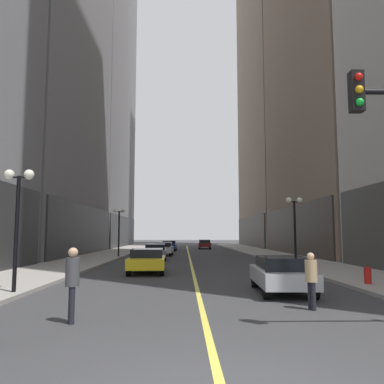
% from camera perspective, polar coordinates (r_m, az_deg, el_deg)
% --- Properties ---
extents(ground_plane, '(200.00, 200.00, 0.00)m').
position_cam_1_polar(ground_plane, '(40.53, -0.44, -9.13)').
color(ground_plane, '#38383A').
extents(sidewalk_left, '(4.50, 78.00, 0.15)m').
position_cam_1_polar(sidewalk_left, '(41.25, -12.12, -8.84)').
color(sidewalk_left, '#9E9991').
rests_on(sidewalk_left, ground).
extents(sidewalk_right, '(4.50, 78.00, 0.15)m').
position_cam_1_polar(sidewalk_right, '(41.46, 11.18, -8.85)').
color(sidewalk_right, '#9E9991').
rests_on(sidewalk_right, ground).
extents(lane_centre_stripe, '(0.16, 70.00, 0.01)m').
position_cam_1_polar(lane_centre_stripe, '(40.53, -0.44, -9.13)').
color(lane_centre_stripe, '#E5D64C').
rests_on(lane_centre_stripe, ground).
extents(building_left_far, '(16.10, 26.00, 61.29)m').
position_cam_1_polar(building_left_far, '(73.60, -15.88, 16.86)').
color(building_left_far, gray).
rests_on(building_left_far, ground).
extents(building_right_mid, '(16.12, 24.00, 43.23)m').
position_cam_1_polar(building_right_mid, '(48.32, 23.29, 18.10)').
color(building_right_mid, gray).
rests_on(building_right_mid, ground).
extents(building_right_far, '(11.49, 26.00, 79.30)m').
position_cam_1_polar(building_right_far, '(77.23, 12.46, 23.02)').
color(building_right_far, gray).
rests_on(building_right_far, ground).
extents(car_silver, '(2.00, 4.25, 1.32)m').
position_cam_1_polar(car_silver, '(15.03, 12.84, -11.39)').
color(car_silver, '#B7B7BC').
rests_on(car_silver, ground).
extents(car_yellow, '(2.12, 4.42, 1.32)m').
position_cam_1_polar(car_yellow, '(22.21, -6.54, -9.73)').
color(car_yellow, yellow).
rests_on(car_yellow, ground).
extents(car_grey, '(1.95, 4.66, 1.32)m').
position_cam_1_polar(car_grey, '(32.85, -5.33, -8.56)').
color(car_grey, slate).
rests_on(car_grey, ground).
extents(car_white, '(1.87, 4.25, 1.32)m').
position_cam_1_polar(car_white, '(39.83, -4.15, -8.14)').
color(car_white, silver).
rests_on(car_white, ground).
extents(car_blue, '(1.91, 4.46, 1.32)m').
position_cam_1_polar(car_blue, '(50.54, -3.29, -7.71)').
color(car_blue, navy).
rests_on(car_blue, ground).
extents(car_maroon, '(1.99, 4.76, 1.32)m').
position_cam_1_polar(car_maroon, '(57.64, 1.85, -7.51)').
color(car_maroon, maroon).
rests_on(car_maroon, ground).
extents(pedestrian_with_orange_bag, '(0.44, 0.44, 1.81)m').
position_cam_1_polar(pedestrian_with_orange_bag, '(10.20, -16.95, -11.91)').
color(pedestrian_with_orange_bag, black).
rests_on(pedestrian_with_orange_bag, ground).
extents(pedestrian_in_tan_trench, '(0.41, 0.41, 1.61)m').
position_cam_1_polar(pedestrian_in_tan_trench, '(11.97, 16.90, -11.64)').
color(pedestrian_in_tan_trench, black).
rests_on(pedestrian_in_tan_trench, ground).
extents(street_lamp_left_near, '(1.06, 0.36, 4.43)m').
position_cam_1_polar(street_lamp_left_near, '(15.20, -23.93, -1.37)').
color(street_lamp_left_near, black).
rests_on(street_lamp_left_near, ground).
extents(street_lamp_left_far, '(1.06, 0.36, 4.43)m').
position_cam_1_polar(street_lamp_left_far, '(36.29, -10.53, -4.24)').
color(street_lamp_left_far, black).
rests_on(street_lamp_left_far, ground).
extents(street_lamp_right_mid, '(1.06, 0.36, 4.43)m').
position_cam_1_polar(street_lamp_right_mid, '(25.44, 14.64, -3.39)').
color(street_lamp_right_mid, black).
rests_on(street_lamp_right_mid, ground).
extents(fire_hydrant_right, '(0.28, 0.28, 0.80)m').
position_cam_1_polar(fire_hydrant_right, '(17.69, 24.13, -11.23)').
color(fire_hydrant_right, red).
rests_on(fire_hydrant_right, ground).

